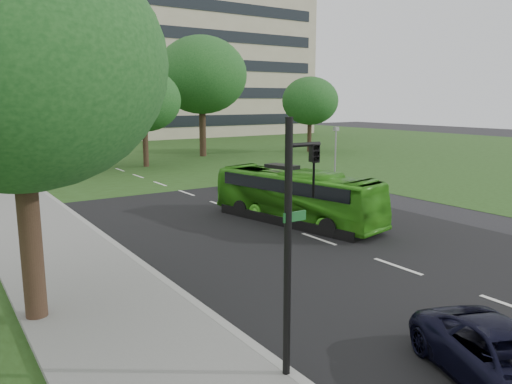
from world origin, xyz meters
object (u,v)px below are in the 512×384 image
at_px(tree_park_e, 310,101).
at_px(bus, 296,196).
at_px(sedan, 282,177).
at_px(office_building, 177,55).
at_px(traffic_light, 295,230).
at_px(suv, 508,361).
at_px(tree_park_d, 202,75).
at_px(tree_park_c, 144,100).
at_px(tree_side_near, 16,65).
at_px(tree_park_b, 62,85).
at_px(camera_pole, 336,147).

height_order(tree_park_e, bus, tree_park_e).
bearing_deg(sedan, office_building, -31.90).
relative_size(bus, sedan, 2.05).
relative_size(bus, traffic_light, 1.66).
relative_size(sedan, traffic_light, 0.81).
height_order(tree_park_e, suv, tree_park_e).
bearing_deg(tree_park_d, traffic_light, -115.15).
xyz_separation_m(tree_park_c, traffic_light, (-9.55, -32.16, -2.39)).
bearing_deg(office_building, tree_side_near, -117.95).
bearing_deg(bus, traffic_light, -140.17).
height_order(office_building, suv, office_building).
distance_m(tree_park_c, tree_side_near, 29.72).
bearing_deg(sedan, tree_park_c, -1.24).
relative_size(tree_side_near, sedan, 2.21).
xyz_separation_m(tree_park_b, traffic_light, (-3.66, -34.08, -3.61)).
bearing_deg(office_building, bus, -110.13).
height_order(tree_park_b, bus, tree_park_b).
distance_m(tree_park_c, camera_pole, 16.85).
distance_m(tree_park_b, sedan, 19.75).
relative_size(tree_park_d, bus, 1.34).
distance_m(office_building, sedan, 53.61).
xyz_separation_m(tree_park_b, bus, (4.38, -23.93, -5.45)).
bearing_deg(suv, camera_pole, 76.58).
bearing_deg(suv, traffic_light, 161.33).
bearing_deg(tree_side_near, tree_park_c, 63.39).
relative_size(tree_park_e, bus, 0.92).
height_order(tree_park_e, camera_pole, tree_park_e).
xyz_separation_m(tree_park_b, tree_park_c, (5.89, -1.91, -1.21)).
xyz_separation_m(tree_park_b, tree_park_d, (13.46, 2.39, 1.16)).
height_order(office_building, bus, office_building).
relative_size(tree_park_c, bus, 0.93).
xyz_separation_m(tree_park_e, suv, (-25.45, -36.58, -4.76)).
xyz_separation_m(tree_side_near, camera_pole, (20.80, 11.78, -3.86)).
xyz_separation_m(tree_park_d, traffic_light, (-17.12, -36.47, -4.76)).
xyz_separation_m(tree_park_d, suv, (-14.01, -39.09, -7.20)).
distance_m(sedan, traffic_light, 21.90).
height_order(office_building, tree_park_c, office_building).
xyz_separation_m(tree_park_c, tree_side_near, (-13.31, -26.56, 0.83)).
bearing_deg(suv, sedan, 85.83).
relative_size(tree_side_near, camera_pole, 2.48).
distance_m(tree_park_b, bus, 24.93).
bearing_deg(tree_park_c, suv, -100.48).
height_order(tree_park_e, traffic_light, tree_park_e).
distance_m(tree_park_b, traffic_light, 34.46).
xyz_separation_m(traffic_light, camera_pole, (17.04, 17.38, -0.64)).
xyz_separation_m(tree_park_d, tree_park_e, (11.44, -2.52, -2.45)).
xyz_separation_m(sedan, camera_pole, (4.23, -0.24, 1.72)).
distance_m(tree_park_d, traffic_light, 40.57).
bearing_deg(tree_park_e, traffic_light, -130.07).
bearing_deg(suv, tree_park_c, 100.95).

